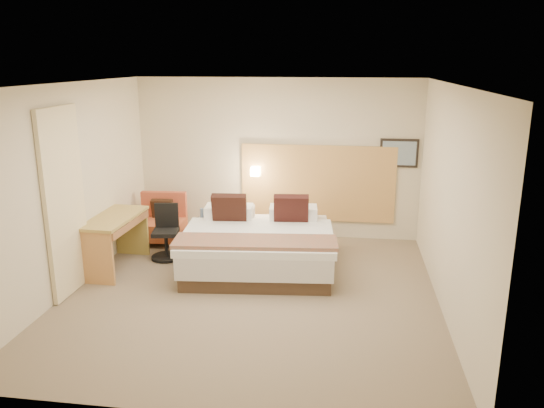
# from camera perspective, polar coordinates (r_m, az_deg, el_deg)

# --- Properties ---
(floor) EXTENTS (4.80, 5.00, 0.02)m
(floor) POSITION_cam_1_polar(r_m,az_deg,el_deg) (7.08, -2.21, -9.69)
(floor) COLOR #776650
(floor) RESTS_ON ground
(ceiling) EXTENTS (4.80, 5.00, 0.02)m
(ceiling) POSITION_cam_1_polar(r_m,az_deg,el_deg) (6.43, -2.47, 12.88)
(ceiling) COLOR white
(ceiling) RESTS_ON floor
(wall_back) EXTENTS (4.80, 0.02, 2.70)m
(wall_back) POSITION_cam_1_polar(r_m,az_deg,el_deg) (9.05, 0.55, 4.91)
(wall_back) COLOR beige
(wall_back) RESTS_ON floor
(wall_front) EXTENTS (4.80, 0.02, 2.70)m
(wall_front) POSITION_cam_1_polar(r_m,az_deg,el_deg) (4.30, -8.43, -7.12)
(wall_front) COLOR beige
(wall_front) RESTS_ON floor
(wall_left) EXTENTS (0.02, 5.00, 2.70)m
(wall_left) POSITION_cam_1_polar(r_m,az_deg,el_deg) (7.44, -20.91, 1.62)
(wall_left) COLOR beige
(wall_left) RESTS_ON floor
(wall_right) EXTENTS (0.02, 5.00, 2.70)m
(wall_right) POSITION_cam_1_polar(r_m,az_deg,el_deg) (6.63, 18.60, 0.26)
(wall_right) COLOR beige
(wall_right) RESTS_ON floor
(headboard_panel) EXTENTS (2.60, 0.04, 1.30)m
(headboard_panel) POSITION_cam_1_polar(r_m,az_deg,el_deg) (9.03, 4.92, 2.23)
(headboard_panel) COLOR tan
(headboard_panel) RESTS_ON wall_back
(art_frame) EXTENTS (0.62, 0.03, 0.47)m
(art_frame) POSITION_cam_1_polar(r_m,az_deg,el_deg) (8.96, 13.50, 5.35)
(art_frame) COLOR black
(art_frame) RESTS_ON wall_back
(art_canvas) EXTENTS (0.54, 0.01, 0.39)m
(art_canvas) POSITION_cam_1_polar(r_m,az_deg,el_deg) (8.94, 13.51, 5.33)
(art_canvas) COLOR #778FA4
(art_canvas) RESTS_ON wall_back
(lamp_arm) EXTENTS (0.02, 0.12, 0.02)m
(lamp_arm) POSITION_cam_1_polar(r_m,az_deg,el_deg) (9.05, -1.73, 3.61)
(lamp_arm) COLOR silver
(lamp_arm) RESTS_ON wall_back
(lamp_shade) EXTENTS (0.15, 0.15, 0.15)m
(lamp_shade) POSITION_cam_1_polar(r_m,az_deg,el_deg) (8.99, -1.79, 3.54)
(lamp_shade) COLOR #F5E4BF
(lamp_shade) RESTS_ON wall_back
(curtain) EXTENTS (0.06, 0.90, 2.42)m
(curtain) POSITION_cam_1_polar(r_m,az_deg,el_deg) (7.24, -21.41, 0.14)
(curtain) COLOR beige
(curtain) RESTS_ON wall_left
(bottle_a) EXTENTS (0.07, 0.07, 0.18)m
(bottle_a) POSITION_cam_1_polar(r_m,az_deg,el_deg) (8.55, -7.56, -1.06)
(bottle_a) COLOR #7994BC
(bottle_a) RESTS_ON side_table
(menu_folder) EXTENTS (0.12, 0.07, 0.20)m
(menu_folder) POSITION_cam_1_polar(r_m,az_deg,el_deg) (8.52, -6.52, -1.02)
(menu_folder) COLOR #352315
(menu_folder) RESTS_ON side_table
(bed) EXTENTS (2.31, 2.27, 1.05)m
(bed) POSITION_cam_1_polar(r_m,az_deg,el_deg) (7.85, -1.40, -4.35)
(bed) COLOR #3E2D1F
(bed) RESTS_ON floor
(lounge_chair) EXTENTS (0.82, 0.73, 0.81)m
(lounge_chair) POSITION_cam_1_polar(r_m,az_deg,el_deg) (9.10, -11.79, -2.02)
(lounge_chair) COLOR #A5794D
(lounge_chair) RESTS_ON floor
(side_table) EXTENTS (0.54, 0.54, 0.50)m
(side_table) POSITION_cam_1_polar(r_m,az_deg,el_deg) (8.62, -6.92, -3.07)
(side_table) COLOR silver
(side_table) RESTS_ON floor
(desk) EXTENTS (0.62, 1.29, 0.79)m
(desk) POSITION_cam_1_polar(r_m,az_deg,el_deg) (8.01, -16.52, -2.45)
(desk) COLOR #A98B42
(desk) RESTS_ON floor
(desk_chair) EXTENTS (0.55, 0.55, 0.83)m
(desk_chair) POSITION_cam_1_polar(r_m,az_deg,el_deg) (8.34, -11.29, -3.45)
(desk_chair) COLOR black
(desk_chair) RESTS_ON floor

